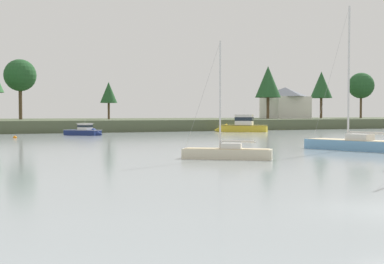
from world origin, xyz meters
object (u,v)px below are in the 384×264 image
(mooring_buoy_orange, at_px, (15,137))
(cruiser_navy, at_px, (86,133))
(sailboat_skyblue, at_px, (356,147))
(sailboat_cream, at_px, (227,156))
(cruiser_yellow, at_px, (239,128))

(mooring_buoy_orange, bearing_deg, cruiser_navy, 26.81)
(sailboat_skyblue, xyz_separation_m, mooring_buoy_orange, (-27.27, 37.12, -0.20))
(sailboat_cream, relative_size, mooring_buoy_orange, 16.73)
(sailboat_cream, bearing_deg, cruiser_navy, 91.36)
(cruiser_yellow, relative_size, sailboat_cream, 1.02)
(sailboat_cream, distance_m, mooring_buoy_orange, 42.39)
(mooring_buoy_orange, bearing_deg, sailboat_cream, -73.40)
(cruiser_navy, xyz_separation_m, mooring_buoy_orange, (-11.01, -5.56, -0.31))
(cruiser_navy, bearing_deg, mooring_buoy_orange, -153.19)
(cruiser_navy, relative_size, sailboat_cream, 0.65)
(cruiser_yellow, xyz_separation_m, sailboat_cream, (-28.41, -50.58, -0.54))
(cruiser_navy, relative_size, mooring_buoy_orange, 10.92)
(cruiser_yellow, xyz_separation_m, sailboat_skyblue, (-13.24, -47.07, -0.47))
(cruiser_navy, bearing_deg, sailboat_cream, -88.64)
(mooring_buoy_orange, bearing_deg, sailboat_skyblue, -53.70)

